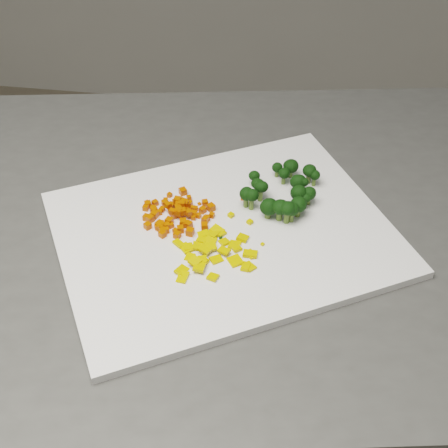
# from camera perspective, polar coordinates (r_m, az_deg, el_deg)

# --- Properties ---
(counter_block) EXTENTS (1.05, 0.82, 0.90)m
(counter_block) POSITION_cam_1_polar(r_m,az_deg,el_deg) (1.17, 2.09, -16.27)
(counter_block) COLOR #454543
(counter_block) RESTS_ON ground
(cutting_board) EXTENTS (0.51, 0.48, 0.01)m
(cutting_board) POSITION_cam_1_polar(r_m,az_deg,el_deg) (0.79, 0.00, -0.84)
(cutting_board) COLOR white
(cutting_board) RESTS_ON counter_block
(carrot_pile) EXTENTS (0.09, 0.09, 0.03)m
(carrot_pile) POSITION_cam_1_polar(r_m,az_deg,el_deg) (0.81, -4.31, 1.56)
(carrot_pile) COLOR #C33D02
(carrot_pile) RESTS_ON cutting_board
(pepper_pile) EXTENTS (0.11, 0.11, 0.01)m
(pepper_pile) POSITION_cam_1_polar(r_m,az_deg,el_deg) (0.74, -1.01, -2.90)
(pepper_pile) COLOR gold
(pepper_pile) RESTS_ON cutting_board
(broccoli_pile) EXTENTS (0.11, 0.11, 0.05)m
(broccoli_pile) POSITION_cam_1_polar(r_m,az_deg,el_deg) (0.83, 5.39, 3.76)
(broccoli_pile) COLOR black
(broccoli_pile) RESTS_ON cutting_board
(carrot_cube_0) EXTENTS (0.01, 0.01, 0.01)m
(carrot_cube_0) POSITION_cam_1_polar(r_m,az_deg,el_deg) (0.80, -4.36, 1.08)
(carrot_cube_0) COLOR #C33D02
(carrot_cube_0) RESTS_ON carrot_pile
(carrot_cube_1) EXTENTS (0.01, 0.01, 0.01)m
(carrot_cube_1) POSITION_cam_1_polar(r_m,az_deg,el_deg) (0.78, -5.65, -0.93)
(carrot_cube_1) COLOR #C33D02
(carrot_cube_1) RESTS_ON carrot_pile
(carrot_cube_2) EXTENTS (0.01, 0.01, 0.01)m
(carrot_cube_2) POSITION_cam_1_polar(r_m,az_deg,el_deg) (0.81, -3.45, 1.24)
(carrot_cube_2) COLOR #C33D02
(carrot_cube_2) RESTS_ON carrot_pile
(carrot_cube_3) EXTENTS (0.01, 0.01, 0.01)m
(carrot_cube_3) POSITION_cam_1_polar(r_m,az_deg,el_deg) (0.81, -2.76, 0.95)
(carrot_cube_3) COLOR #C33D02
(carrot_cube_3) RESTS_ON carrot_pile
(carrot_cube_4) EXTENTS (0.01, 0.01, 0.01)m
(carrot_cube_4) POSITION_cam_1_polar(r_m,az_deg,el_deg) (0.83, -4.52, 2.05)
(carrot_cube_4) COLOR #C33D02
(carrot_cube_4) RESTS_ON carrot_pile
(carrot_cube_5) EXTENTS (0.01, 0.01, 0.01)m
(carrot_cube_5) POSITION_cam_1_polar(r_m,az_deg,el_deg) (0.82, -3.46, 1.75)
(carrot_cube_5) COLOR #C33D02
(carrot_cube_5) RESTS_ON carrot_pile
(carrot_cube_6) EXTENTS (0.01, 0.01, 0.01)m
(carrot_cube_6) POSITION_cam_1_polar(r_m,az_deg,el_deg) (0.79, -5.79, -0.07)
(carrot_cube_6) COLOR #C33D02
(carrot_cube_6) RESTS_ON carrot_pile
(carrot_cube_7) EXTENTS (0.01, 0.01, 0.01)m
(carrot_cube_7) POSITION_cam_1_polar(r_m,az_deg,el_deg) (0.80, -5.03, 0.26)
(carrot_cube_7) COLOR #C33D02
(carrot_cube_7) RESTS_ON carrot_pile
(carrot_cube_8) EXTENTS (0.01, 0.01, 0.01)m
(carrot_cube_8) POSITION_cam_1_polar(r_m,az_deg,el_deg) (0.82, -1.20, 1.53)
(carrot_cube_8) COLOR #C33D02
(carrot_cube_8) RESTS_ON carrot_pile
(carrot_cube_9) EXTENTS (0.01, 0.01, 0.01)m
(carrot_cube_9) POSITION_cam_1_polar(r_m,az_deg,el_deg) (0.82, -6.42, 1.24)
(carrot_cube_9) COLOR #C33D02
(carrot_cube_9) RESTS_ON carrot_pile
(carrot_cube_10) EXTENTS (0.01, 0.01, 0.01)m
(carrot_cube_10) POSITION_cam_1_polar(r_m,az_deg,el_deg) (0.79, -4.01, -0.47)
(carrot_cube_10) COLOR #C33D02
(carrot_cube_10) RESTS_ON carrot_pile
(carrot_cube_11) EXTENTS (0.01, 0.01, 0.01)m
(carrot_cube_11) POSITION_cam_1_polar(r_m,az_deg,el_deg) (0.83, -6.98, 1.80)
(carrot_cube_11) COLOR #C33D02
(carrot_cube_11) RESTS_ON carrot_pile
(carrot_cube_12) EXTENTS (0.01, 0.01, 0.01)m
(carrot_cube_12) POSITION_cam_1_polar(r_m,az_deg,el_deg) (0.81, -4.12, 1.79)
(carrot_cube_12) COLOR #C33D02
(carrot_cube_12) RESTS_ON carrot_pile
(carrot_cube_13) EXTENTS (0.01, 0.01, 0.01)m
(carrot_cube_13) POSITION_cam_1_polar(r_m,az_deg,el_deg) (0.83, -5.35, 2.15)
(carrot_cube_13) COLOR #C33D02
(carrot_cube_13) RESTS_ON carrot_pile
(carrot_cube_14) EXTENTS (0.01, 0.01, 0.01)m
(carrot_cube_14) POSITION_cam_1_polar(r_m,az_deg,el_deg) (0.79, -6.15, -0.29)
(carrot_cube_14) COLOR #C33D02
(carrot_cube_14) RESTS_ON carrot_pile
(carrot_cube_15) EXTENTS (0.01, 0.01, 0.01)m
(carrot_cube_15) POSITION_cam_1_polar(r_m,az_deg,el_deg) (0.81, -4.87, 1.11)
(carrot_cube_15) COLOR #C33D02
(carrot_cube_15) RESTS_ON carrot_pile
(carrot_cube_16) EXTENTS (0.01, 0.01, 0.01)m
(carrot_cube_16) POSITION_cam_1_polar(r_m,az_deg,el_deg) (0.81, -4.16, 1.43)
(carrot_cube_16) COLOR #C33D02
(carrot_cube_16) RESTS_ON carrot_pile
(carrot_cube_17) EXTENTS (0.01, 0.01, 0.01)m
(carrot_cube_17) POSITION_cam_1_polar(r_m,az_deg,el_deg) (0.80, -3.24, 1.02)
(carrot_cube_17) COLOR #C33D02
(carrot_cube_17) RESTS_ON carrot_pile
(carrot_cube_18) EXTENTS (0.01, 0.01, 0.01)m
(carrot_cube_18) POSITION_cam_1_polar(r_m,az_deg,el_deg) (0.82, -3.22, 1.87)
(carrot_cube_18) COLOR #C33D02
(carrot_cube_18) RESTS_ON carrot_pile
(carrot_cube_19) EXTENTS (0.01, 0.01, 0.01)m
(carrot_cube_19) POSITION_cam_1_polar(r_m,az_deg,el_deg) (0.82, -4.27, 2.18)
(carrot_cube_19) COLOR #C33D02
(carrot_cube_19) RESTS_ON carrot_pile
(carrot_cube_20) EXTENTS (0.01, 0.01, 0.01)m
(carrot_cube_20) POSITION_cam_1_polar(r_m,az_deg,el_deg) (0.81, -3.84, 1.21)
(carrot_cube_20) COLOR #C33D02
(carrot_cube_20) RESTS_ON carrot_pile
(carrot_cube_21) EXTENTS (0.01, 0.01, 0.01)m
(carrot_cube_21) POSITION_cam_1_polar(r_m,az_deg,el_deg) (0.80, -6.79, 0.48)
(carrot_cube_21) COLOR #C33D02
(carrot_cube_21) RESTS_ON carrot_pile
(carrot_cube_22) EXTENTS (0.01, 0.01, 0.01)m
(carrot_cube_22) POSITION_cam_1_polar(r_m,az_deg,el_deg) (0.82, -3.90, 1.72)
(carrot_cube_22) COLOR #C33D02
(carrot_cube_22) RESTS_ON carrot_pile
(carrot_cube_23) EXTENTS (0.01, 0.01, 0.01)m
(carrot_cube_23) POSITION_cam_1_polar(r_m,az_deg,el_deg) (0.81, -5.14, 1.73)
(carrot_cube_23) COLOR #C33D02
(carrot_cube_23) RESTS_ON carrot_pile
(carrot_cube_24) EXTENTS (0.01, 0.01, 0.01)m
(carrot_cube_24) POSITION_cam_1_polar(r_m,az_deg,el_deg) (0.80, -1.54, 0.57)
(carrot_cube_24) COLOR #C33D02
(carrot_cube_24) RESTS_ON carrot_pile
(carrot_cube_25) EXTENTS (0.01, 0.01, 0.01)m
(carrot_cube_25) POSITION_cam_1_polar(r_m,az_deg,el_deg) (0.80, -2.81, 0.59)
(carrot_cube_25) COLOR #C33D02
(carrot_cube_25) RESTS_ON carrot_pile
(carrot_cube_26) EXTENTS (0.01, 0.01, 0.01)m
(carrot_cube_26) POSITION_cam_1_polar(r_m,az_deg,el_deg) (0.80, -4.18, 1.27)
(carrot_cube_26) COLOR #C33D02
(carrot_cube_26) RESTS_ON carrot_pile
(carrot_cube_27) EXTENTS (0.01, 0.01, 0.01)m
(carrot_cube_27) POSITION_cam_1_polar(r_m,az_deg,el_deg) (0.80, -1.73, 0.39)
(carrot_cube_27) COLOR #C33D02
(carrot_cube_27) RESTS_ON carrot_pile
(carrot_cube_28) EXTENTS (0.01, 0.01, 0.01)m
(carrot_cube_28) POSITION_cam_1_polar(r_m,az_deg,el_deg) (0.81, -6.37, 0.86)
(carrot_cube_28) COLOR #C33D02
(carrot_cube_28) RESTS_ON carrot_pile
(carrot_cube_29) EXTENTS (0.01, 0.01, 0.01)m
(carrot_cube_29) POSITION_cam_1_polar(r_m,az_deg,el_deg) (0.82, -3.58, 1.88)
(carrot_cube_29) COLOR #C33D02
(carrot_cube_29) RESTS_ON carrot_pile
(carrot_cube_30) EXTENTS (0.01, 0.01, 0.01)m
(carrot_cube_30) POSITION_cam_1_polar(r_m,az_deg,el_deg) (0.80, -3.82, 1.14)
(carrot_cube_30) COLOR #C33D02
(carrot_cube_30) RESTS_ON carrot_pile
(carrot_cube_31) EXTENTS (0.01, 0.01, 0.01)m
(carrot_cube_31) POSITION_cam_1_polar(r_m,az_deg,el_deg) (0.81, -4.25, 1.51)
(carrot_cube_31) COLOR #C33D02
(carrot_cube_31) RESTS_ON carrot_pile
(carrot_cube_32) EXTENTS (0.01, 0.01, 0.01)m
(carrot_cube_32) POSITION_cam_1_polar(r_m,az_deg,el_deg) (0.82, -2.58, 1.41)
(carrot_cube_32) COLOR #C33D02
(carrot_cube_32) RESTS_ON carrot_pile
(carrot_cube_33) EXTENTS (0.01, 0.01, 0.01)m
(carrot_cube_33) POSITION_cam_1_polar(r_m,az_deg,el_deg) (0.83, -3.79, 2.17)
(carrot_cube_33) COLOR #C33D02
(carrot_cube_33) RESTS_ON carrot_pile
(carrot_cube_34) EXTENTS (0.01, 0.01, 0.01)m
(carrot_cube_34) POSITION_cam_1_polar(r_m,az_deg,el_deg) (0.81, -1.97, 1.29)
(carrot_cube_34) COLOR #C33D02
(carrot_cube_34) RESTS_ON carrot_pile
(carrot_cube_35) EXTENTS (0.01, 0.01, 0.01)m
(carrot_cube_35) POSITION_cam_1_polar(r_m,az_deg,el_deg) (0.81, -3.38, 1.06)
(carrot_cube_35) COLOR #C33D02
(carrot_cube_35) RESTS_ON carrot_pile
(carrot_cube_36) EXTENTS (0.01, 0.01, 0.01)m
(carrot_cube_36) POSITION_cam_1_polar(r_m,az_deg,el_deg) (0.79, -5.92, -0.12)
(carrot_cube_36) COLOR #C33D02
(carrot_cube_36) RESTS_ON carrot_pile
(carrot_cube_37) EXTENTS (0.01, 0.01, 0.01)m
(carrot_cube_37) POSITION_cam_1_polar(r_m,az_deg,el_deg) (0.79, -3.72, 0.02)
(carrot_cube_37) COLOR #C33D02
(carrot_cube_37) RESTS_ON carrot_pile
(carrot_cube_38) EXTENTS (0.01, 0.01, 0.01)m
(carrot_cube_38) POSITION_cam_1_polar(r_m,az_deg,el_deg) (0.84, -3.78, 2.99)
(carrot_cube_38) COLOR #C33D02
(carrot_cube_38) RESTS_ON carrot_pile
(carrot_cube_39) EXTENTS (0.01, 0.01, 0.01)m
(carrot_cube_39) POSITION_cam_1_polar(r_m,az_deg,el_deg) (0.83, -3.22, 2.40)
(carrot_cube_39) COLOR #C33D02
(carrot_cube_39) RESTS_ON carrot_pile
(carrot_cube_40) EXTENTS (0.01, 0.01, 0.01)m
(carrot_cube_40) POSITION_cam_1_polar(r_m,az_deg,el_deg) (0.80, -4.78, 1.16)
(carrot_cube_40) COLOR #C33D02
(carrot_cube_40) RESTS_ON carrot_pile
(carrot_cube_41) EXTENTS (0.01, 0.01, 0.01)m
(carrot_cube_41) POSITION_cam_1_polar(r_m,az_deg,el_deg) (0.82, -4.85, 1.62)
(carrot_cube_41) COLOR #C33D02
(carrot_cube_41) RESTS_ON carrot_pile
(carrot_cube_42) EXTENTS (0.01, 0.01, 0.01)m
(carrot_cube_42) POSITION_cam_1_polar(r_m,az_deg,el_deg) (0.84, -5.00, 2.66)
(carrot_cube_42) COLOR #C33D02
(carrot_cube_42) RESTS_ON carrot_pile
(carrot_cube_43) EXTENTS (0.01, 0.01, 0.01)m
(carrot_cube_43) POSITION_cam_1_polar(r_m,az_deg,el_deg) (0.82, -6.48, 1.40)
(carrot_cube_43) COLOR #C33D02
(carrot_cube_43) RESTS_ON carrot_pile
(carrot_cube_44) EXTENTS (0.01, 0.01, 0.01)m
(carrot_cube_44) POSITION_cam_1_polar(r_m,az_deg,el_deg) (0.81, -4.08, 0.92)
(carrot_cube_44) COLOR #C33D02
(carrot_cube_44) RESTS_ON carrot_pile
(carrot_cube_45) EXTENTS (0.01, 0.01, 0.01)m
(carrot_cube_45) POSITION_cam_1_polar(r_m,az_deg,el_deg) (0.82, -2.84, 1.46)
(carrot_cube_45) COLOR #C33D02
(carrot_cube_45) RESTS_ON carrot_pile
(carrot_cube_46) EXTENTS (0.01, 0.01, 0.01)m
(carrot_cube_46) POSITION_cam_1_polar(r_m,az_deg,el_deg) (0.79, -5.25, -0.15)
(carrot_cube_46) COLOR #C33D02
(carrot_cube_46) RESTS_ON carrot_pile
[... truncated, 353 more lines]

